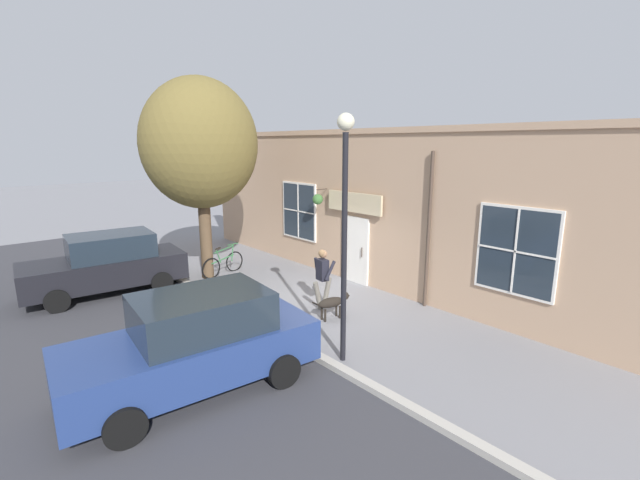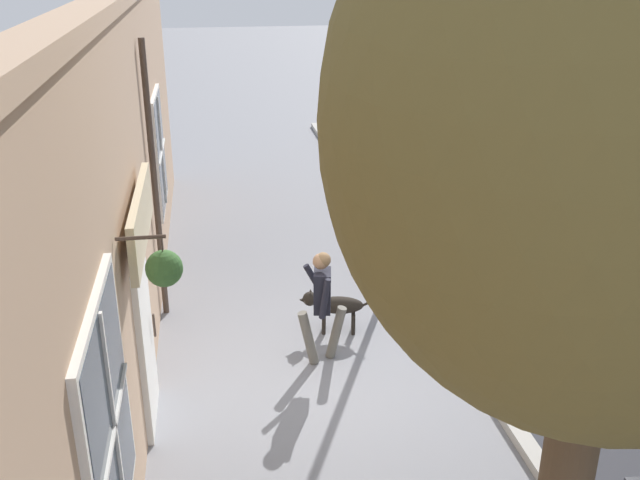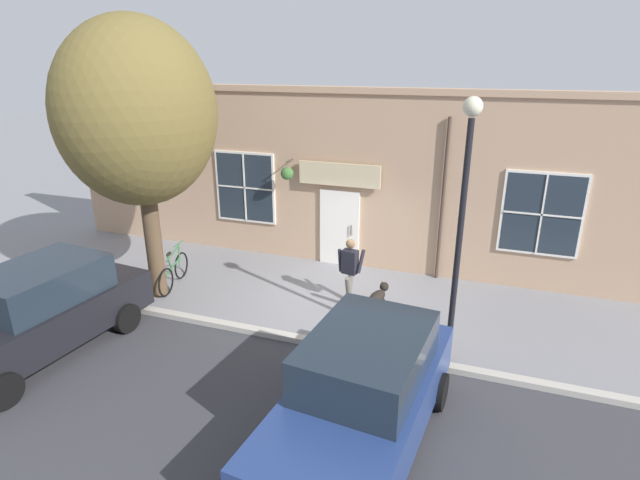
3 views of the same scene
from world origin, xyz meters
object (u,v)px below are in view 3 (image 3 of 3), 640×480
at_px(street_lamp, 463,199).
at_px(leaning_bicycle, 174,272).
at_px(street_tree_by_curb, 141,120).
at_px(parked_car_mid_block, 363,393).
at_px(dog_on_leash, 378,297).
at_px(pedestrian_walking, 350,266).
at_px(parked_car_nearest_curb, 38,312).

bearing_deg(street_lamp, leaning_bicycle, -98.73).
height_order(street_tree_by_curb, parked_car_mid_block, street_tree_by_curb).
bearing_deg(dog_on_leash, leaning_bicycle, -87.34).
bearing_deg(dog_on_leash, pedestrian_walking, -111.97).
bearing_deg(parked_car_nearest_curb, pedestrian_walking, 128.30).
bearing_deg(parked_car_mid_block, leaning_bicycle, -122.49).
xyz_separation_m(dog_on_leash, leaning_bicycle, (0.24, -5.15, -0.05)).
bearing_deg(street_tree_by_curb, dog_on_leash, 97.73).
height_order(parked_car_nearest_curb, street_lamp, street_lamp).
distance_m(parked_car_mid_block, street_lamp, 3.65).
bearing_deg(parked_car_mid_block, street_lamp, 159.81).
distance_m(dog_on_leash, parked_car_nearest_curb, 6.83).
bearing_deg(dog_on_leash, parked_car_nearest_curb, -57.54).
bearing_deg(leaning_bicycle, parked_car_nearest_curb, -9.89).
distance_m(parked_car_nearest_curb, street_lamp, 8.12).
relative_size(dog_on_leash, street_lamp, 0.23).
relative_size(pedestrian_walking, street_lamp, 0.33).
relative_size(leaning_bicycle, street_lamp, 0.35).
height_order(pedestrian_walking, dog_on_leash, pedestrian_walking).
height_order(leaning_bicycle, street_lamp, street_lamp).
xyz_separation_m(pedestrian_walking, parked_car_mid_block, (4.26, 1.43, -0.07)).
bearing_deg(pedestrian_walking, street_lamp, 56.71).
bearing_deg(parked_car_nearest_curb, street_tree_by_curb, 169.73).
bearing_deg(pedestrian_walking, leaning_bicycle, -83.05).
relative_size(street_tree_by_curb, street_lamp, 1.30).
relative_size(parked_car_nearest_curb, parked_car_mid_block, 1.00).
bearing_deg(street_tree_by_curb, street_lamp, 85.19).
height_order(pedestrian_walking, street_lamp, street_lamp).
xyz_separation_m(leaning_bicycle, parked_car_nearest_curb, (3.42, -0.60, 0.50)).
height_order(pedestrian_walking, leaning_bicycle, pedestrian_walking).
xyz_separation_m(street_tree_by_curb, parked_car_nearest_curb, (2.95, -0.53, -3.26)).
relative_size(pedestrian_walking, street_tree_by_curb, 0.25).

